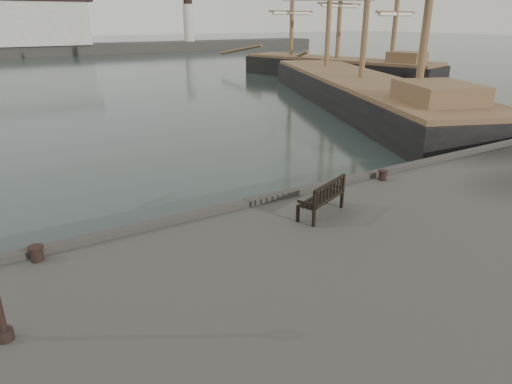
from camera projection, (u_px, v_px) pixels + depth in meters
ground at (259, 244)px, 15.10m from camera, size 400.00×400.00×0.00m
bench at (322, 204)px, 13.39m from camera, size 1.91×1.25×1.04m
bollard_left at (37, 254)px, 10.87m from camera, size 0.41×0.41×0.38m
bollard_right at (383, 175)px, 16.31m from camera, size 0.36×0.36×0.37m
tall_ship_main at (359, 98)px, 38.72m from camera, size 19.51×34.64×25.95m
tall_ship_far at (336, 73)px, 56.09m from camera, size 12.28×26.08×21.90m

